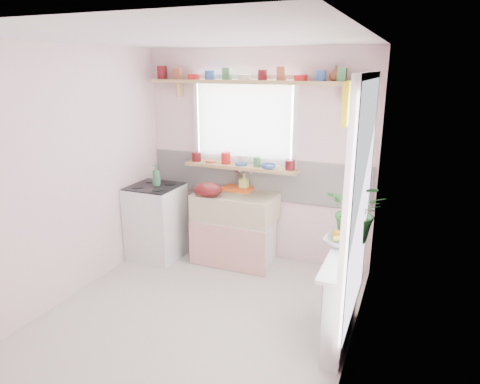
% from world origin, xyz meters
% --- Properties ---
extents(room, '(3.20, 3.20, 3.20)m').
position_xyz_m(room, '(0.66, 0.86, 1.37)').
color(room, beige).
rests_on(room, ground).
extents(sink_unit, '(0.95, 0.65, 1.11)m').
position_xyz_m(sink_unit, '(-0.15, 1.29, 0.43)').
color(sink_unit, white).
rests_on(sink_unit, ground).
extents(cooker, '(0.58, 0.58, 0.93)m').
position_xyz_m(cooker, '(-1.10, 1.05, 0.46)').
color(cooker, white).
rests_on(cooker, ground).
extents(radiator_ledge, '(0.22, 0.95, 0.78)m').
position_xyz_m(radiator_ledge, '(1.30, 0.20, 0.40)').
color(radiator_ledge, white).
rests_on(radiator_ledge, ground).
extents(windowsill, '(1.40, 0.22, 0.04)m').
position_xyz_m(windowsill, '(-0.15, 1.48, 1.14)').
color(windowsill, tan).
rests_on(windowsill, room).
extents(pine_shelf, '(2.52, 0.24, 0.04)m').
position_xyz_m(pine_shelf, '(0.00, 1.47, 2.12)').
color(pine_shelf, tan).
rests_on(pine_shelf, room).
extents(shelf_crockery, '(2.47, 0.11, 0.12)m').
position_xyz_m(shelf_crockery, '(-0.04, 1.47, 2.19)').
color(shelf_crockery, '#590F14').
rests_on(shelf_crockery, pine_shelf).
extents(sill_crockery, '(1.35, 0.11, 0.12)m').
position_xyz_m(sill_crockery, '(-0.17, 1.48, 1.22)').
color(sill_crockery, '#590F14').
rests_on(sill_crockery, windowsill).
extents(dish_tray, '(0.36, 0.27, 0.04)m').
position_xyz_m(dish_tray, '(-0.19, 1.50, 0.87)').
color(dish_tray, '#FC5816').
rests_on(dish_tray, sink_unit).
extents(colander, '(0.41, 0.41, 0.15)m').
position_xyz_m(colander, '(-0.42, 1.12, 0.93)').
color(colander, '#4F0D0F').
rests_on(colander, sink_unit).
extents(jade_plant, '(0.60, 0.54, 0.57)m').
position_xyz_m(jade_plant, '(1.33, 0.60, 1.06)').
color(jade_plant, '#276026').
rests_on(jade_plant, radiator_ledge).
extents(fruit_bowl, '(0.36, 0.36, 0.08)m').
position_xyz_m(fruit_bowl, '(1.24, 0.44, 0.81)').
color(fruit_bowl, white).
rests_on(fruit_bowl, radiator_ledge).
extents(herb_pot, '(0.13, 0.10, 0.23)m').
position_xyz_m(herb_pot, '(1.33, 0.26, 0.89)').
color(herb_pot, '#265D25').
rests_on(herb_pot, radiator_ledge).
extents(soap_bottle_sink, '(0.10, 0.10, 0.21)m').
position_xyz_m(soap_bottle_sink, '(-0.12, 1.50, 0.95)').
color(soap_bottle_sink, '#D8DC62').
rests_on(soap_bottle_sink, sink_unit).
extents(sill_cup, '(0.16, 0.16, 0.10)m').
position_xyz_m(sill_cup, '(-0.15, 1.54, 1.21)').
color(sill_cup, beige).
rests_on(sill_cup, windowsill).
extents(sill_bowl, '(0.20, 0.20, 0.05)m').
position_xyz_m(sill_bowl, '(0.21, 1.42, 1.19)').
color(sill_bowl, '#325AA3').
rests_on(sill_bowl, windowsill).
extents(shelf_vase, '(0.16, 0.16, 0.16)m').
position_xyz_m(shelf_vase, '(0.89, 1.53, 2.22)').
color(shelf_vase, brown).
rests_on(shelf_vase, pine_shelf).
extents(cooker_bottle, '(0.12, 0.12, 0.25)m').
position_xyz_m(cooker_bottle, '(-1.08, 1.08, 1.04)').
color(cooker_bottle, '#3D7A50').
rests_on(cooker_bottle, cooker).
extents(fruit, '(0.20, 0.14, 0.10)m').
position_xyz_m(fruit, '(1.24, 0.45, 0.87)').
color(fruit, orange).
rests_on(fruit, fruit_bowl).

